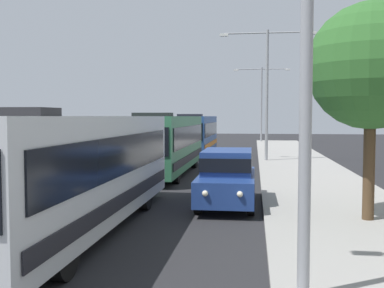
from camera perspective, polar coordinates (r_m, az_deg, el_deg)
bus_lead at (r=12.46m, az=-14.06°, el=-2.92°), size 2.58×11.22×3.21m
bus_second_in_line at (r=24.42m, az=-3.20°, el=0.24°), size 2.58×10.87×3.21m
bus_middle at (r=36.46m, az=0.42°, el=1.30°), size 2.58×10.52×3.21m
white_suv at (r=15.84m, az=4.36°, el=-3.88°), size 1.86×4.73×1.90m
streetlamp_mid at (r=30.99m, az=9.21°, el=7.70°), size 6.22×0.28×8.53m
streetlamp_far at (r=54.38m, az=8.55°, el=5.86°), size 6.44×0.28×8.53m
roadside_tree at (r=13.85m, az=21.21°, el=8.88°), size 3.51×3.51×6.04m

